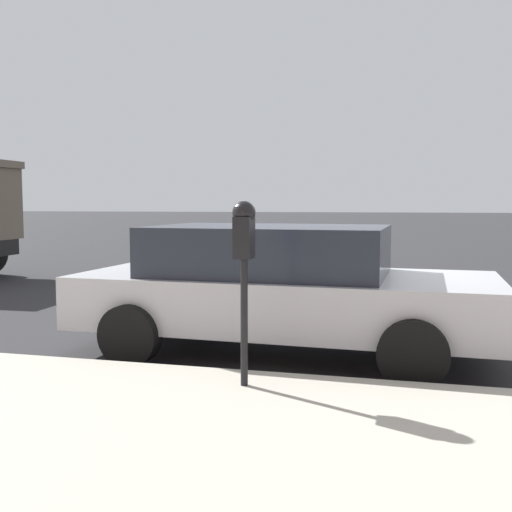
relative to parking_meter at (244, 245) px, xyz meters
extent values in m
plane|color=#2B2B2D|center=(2.64, -0.41, -1.32)|extent=(220.00, 220.00, 0.00)
cylinder|color=black|center=(0.00, 0.00, -0.64)|extent=(0.06, 0.06, 1.06)
cube|color=black|center=(0.00, 0.00, 0.06)|extent=(0.20, 0.14, 0.34)
sphere|color=black|center=(0.00, 0.00, 0.27)|extent=(0.19, 0.19, 0.19)
cube|color=#19389E|center=(0.11, 0.00, 0.02)|extent=(0.01, 0.11, 0.12)
cube|color=black|center=(0.11, 0.00, 0.14)|extent=(0.01, 0.10, 0.08)
cube|color=#B7BABF|center=(1.75, 0.00, -0.72)|extent=(2.07, 4.59, 0.56)
cube|color=#232833|center=(1.76, 0.19, -0.17)|extent=(1.77, 2.59, 0.53)
cylinder|color=black|center=(2.66, -1.43, -1.00)|extent=(0.24, 0.65, 0.64)
cylinder|color=black|center=(0.74, -1.36, -1.00)|extent=(0.24, 0.65, 0.64)
cylinder|color=black|center=(2.75, 1.37, -1.00)|extent=(0.24, 0.65, 0.64)
cylinder|color=black|center=(0.84, 1.44, -1.00)|extent=(0.24, 0.65, 0.64)
camera|label=1|loc=(-4.68, -1.27, 0.34)|focal=42.00mm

